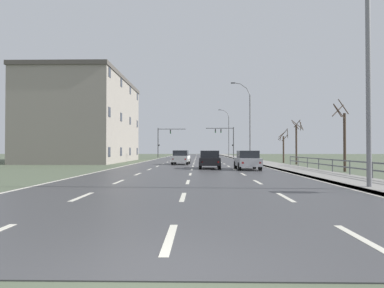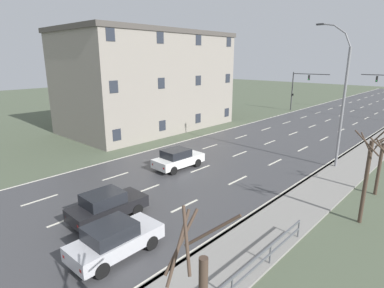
{
  "view_description": "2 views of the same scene",
  "coord_description": "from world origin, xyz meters",
  "px_view_note": "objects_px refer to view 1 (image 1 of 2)",
  "views": [
    {
      "loc": [
        0.53,
        -4.2,
        1.65
      ],
      "look_at": [
        -0.73,
        63.54,
        2.8
      ],
      "focal_mm": 31.6,
      "sensor_mm": 36.0,
      "label": 1
    },
    {
      "loc": [
        15.07,
        17.05,
        8.31
      ],
      "look_at": [
        0.0,
        33.43,
        2.22
      ],
      "focal_mm": 29.29,
      "sensor_mm": 36.0,
      "label": 2
    }
  ],
  "objects_px": {
    "car_far_right": "(210,159)",
    "street_lamp_distant": "(228,134)",
    "street_lamp_midground": "(249,123)",
    "traffic_signal_left": "(163,138)",
    "street_lamp_foreground": "(364,57)",
    "brick_building": "(86,120)",
    "traffic_signal_right": "(227,136)",
    "car_mid_centre": "(181,157)",
    "car_far_left": "(247,160)"
  },
  "relations": [
    {
      "from": "car_far_left",
      "to": "brick_building",
      "type": "xyz_separation_m",
      "value": [
        -19.5,
        18.3,
        4.91
      ]
    },
    {
      "from": "street_lamp_foreground",
      "to": "brick_building",
      "type": "relative_size",
      "value": 0.57
    },
    {
      "from": "street_lamp_foreground",
      "to": "brick_building",
      "type": "bearing_deg",
      "value": 124.99
    },
    {
      "from": "street_lamp_midground",
      "to": "traffic_signal_left",
      "type": "bearing_deg",
      "value": 120.22
    },
    {
      "from": "street_lamp_foreground",
      "to": "traffic_signal_left",
      "type": "relative_size",
      "value": 1.82
    },
    {
      "from": "car_far_right",
      "to": "street_lamp_distant",
      "type": "bearing_deg",
      "value": 84.35
    },
    {
      "from": "street_lamp_foreground",
      "to": "car_mid_centre",
      "type": "relative_size",
      "value": 2.72
    },
    {
      "from": "traffic_signal_left",
      "to": "car_far_left",
      "type": "relative_size",
      "value": 1.51
    },
    {
      "from": "traffic_signal_left",
      "to": "street_lamp_foreground",
      "type": "bearing_deg",
      "value": -75.85
    },
    {
      "from": "street_lamp_foreground",
      "to": "street_lamp_midground",
      "type": "xyz_separation_m",
      "value": [
        0.01,
        31.98,
        -0.22
      ]
    },
    {
      "from": "street_lamp_distant",
      "to": "car_mid_centre",
      "type": "relative_size",
      "value": 2.63
    },
    {
      "from": "traffic_signal_right",
      "to": "car_far_right",
      "type": "distance_m",
      "value": 41.81
    },
    {
      "from": "brick_building",
      "to": "traffic_signal_left",
      "type": "bearing_deg",
      "value": 71.55
    },
    {
      "from": "traffic_signal_right",
      "to": "street_lamp_midground",
      "type": "bearing_deg",
      "value": -87.74
    },
    {
      "from": "traffic_signal_right",
      "to": "car_far_left",
      "type": "xyz_separation_m",
      "value": [
        -1.9,
        -42.92,
        -3.63
      ]
    },
    {
      "from": "traffic_signal_right",
      "to": "car_far_left",
      "type": "distance_m",
      "value": 43.11
    },
    {
      "from": "street_lamp_foreground",
      "to": "brick_building",
      "type": "height_order",
      "value": "brick_building"
    },
    {
      "from": "traffic_signal_right",
      "to": "car_mid_centre",
      "type": "distance_m",
      "value": 34.25
    },
    {
      "from": "car_mid_centre",
      "to": "car_far_right",
      "type": "distance_m",
      "value": 8.72
    },
    {
      "from": "car_mid_centre",
      "to": "car_far_left",
      "type": "bearing_deg",
      "value": -55.88
    },
    {
      "from": "car_far_left",
      "to": "traffic_signal_left",
      "type": "bearing_deg",
      "value": 104.22
    },
    {
      "from": "traffic_signal_right",
      "to": "car_far_right",
      "type": "relative_size",
      "value": 1.55
    },
    {
      "from": "street_lamp_distant",
      "to": "car_mid_centre",
      "type": "bearing_deg",
      "value": -102.31
    },
    {
      "from": "traffic_signal_right",
      "to": "car_far_right",
      "type": "xyz_separation_m",
      "value": [
        -4.94,
        -41.36,
        -3.63
      ]
    },
    {
      "from": "street_lamp_distant",
      "to": "traffic_signal_right",
      "type": "distance_m",
      "value": 7.51
    },
    {
      "from": "street_lamp_midground",
      "to": "brick_building",
      "type": "distance_m",
      "value": 22.38
    },
    {
      "from": "street_lamp_foreground",
      "to": "traffic_signal_right",
      "type": "bearing_deg",
      "value": 90.98
    },
    {
      "from": "car_mid_centre",
      "to": "traffic_signal_left",
      "type": "bearing_deg",
      "value": 102.07
    },
    {
      "from": "street_lamp_midground",
      "to": "traffic_signal_left",
      "type": "xyz_separation_m",
      "value": [
        -14.22,
        24.41,
        -1.16
      ]
    },
    {
      "from": "brick_building",
      "to": "street_lamp_midground",
      "type": "bearing_deg",
      "value": 0.06
    },
    {
      "from": "car_far_right",
      "to": "car_far_left",
      "type": "bearing_deg",
      "value": -25.85
    },
    {
      "from": "traffic_signal_right",
      "to": "car_mid_centre",
      "type": "relative_size",
      "value": 1.53
    },
    {
      "from": "street_lamp_midground",
      "to": "street_lamp_distant",
      "type": "xyz_separation_m",
      "value": [
        0.02,
        31.98,
        0.06
      ]
    },
    {
      "from": "traffic_signal_left",
      "to": "street_lamp_midground",
      "type": "bearing_deg",
      "value": -59.78
    },
    {
      "from": "street_lamp_foreground",
      "to": "car_mid_centre",
      "type": "height_order",
      "value": "street_lamp_foreground"
    },
    {
      "from": "car_far_right",
      "to": "brick_building",
      "type": "height_order",
      "value": "brick_building"
    },
    {
      "from": "street_lamp_foreground",
      "to": "car_far_right",
      "type": "xyz_separation_m",
      "value": [
        -5.9,
        15.21,
        -4.72
      ]
    },
    {
      "from": "car_far_right",
      "to": "street_lamp_foreground",
      "type": "bearing_deg",
      "value": -67.51
    },
    {
      "from": "street_lamp_foreground",
      "to": "street_lamp_midground",
      "type": "bearing_deg",
      "value": 89.99
    },
    {
      "from": "street_lamp_midground",
      "to": "car_far_right",
      "type": "distance_m",
      "value": 18.34
    },
    {
      "from": "traffic_signal_left",
      "to": "street_lamp_distant",
      "type": "bearing_deg",
      "value": 27.99
    },
    {
      "from": "street_lamp_distant",
      "to": "traffic_signal_left",
      "type": "bearing_deg",
      "value": -152.01
    },
    {
      "from": "street_lamp_foreground",
      "to": "car_far_left",
      "type": "relative_size",
      "value": 2.76
    },
    {
      "from": "street_lamp_foreground",
      "to": "street_lamp_distant",
      "type": "xyz_separation_m",
      "value": [
        0.03,
        63.95,
        -0.16
      ]
    },
    {
      "from": "traffic_signal_right",
      "to": "car_mid_centre",
      "type": "xyz_separation_m",
      "value": [
        -7.86,
        -33.14,
        -3.63
      ]
    },
    {
      "from": "traffic_signal_left",
      "to": "car_far_right",
      "type": "relative_size",
      "value": 1.5
    },
    {
      "from": "car_mid_centre",
      "to": "brick_building",
      "type": "distance_m",
      "value": 16.74
    },
    {
      "from": "street_lamp_midground",
      "to": "street_lamp_foreground",
      "type": "bearing_deg",
      "value": -90.01
    },
    {
      "from": "traffic_signal_right",
      "to": "traffic_signal_left",
      "type": "xyz_separation_m",
      "value": [
        -13.25,
        -0.19,
        -0.28
      ]
    },
    {
      "from": "street_lamp_distant",
      "to": "traffic_signal_left",
      "type": "distance_m",
      "value": 16.17
    }
  ]
}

